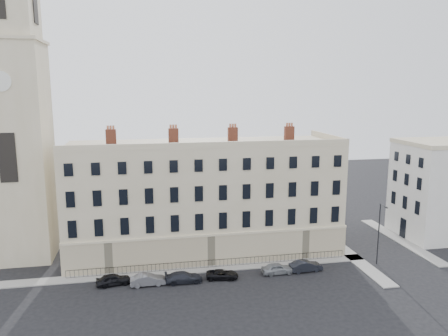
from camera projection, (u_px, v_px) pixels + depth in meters
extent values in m
plane|color=black|center=(271.00, 282.00, 50.62)|extent=(160.00, 160.00, 0.00)
cube|color=#C6B993|center=(204.00, 197.00, 59.75)|extent=(36.00, 12.00, 15.00)
cube|color=#C2B491|center=(211.00, 251.00, 54.87)|extent=(36.10, 0.18, 4.00)
cube|color=#C2B491|center=(326.00, 228.00, 64.09)|extent=(0.18, 12.10, 4.00)
cube|color=#C6B993|center=(210.00, 145.00, 52.68)|extent=(36.00, 0.35, 0.80)
cube|color=#C6B993|center=(329.00, 137.00, 61.63)|extent=(0.35, 12.00, 0.80)
cube|color=brown|center=(111.00, 137.00, 56.00)|extent=(1.30, 0.70, 2.00)
cube|color=brown|center=(173.00, 136.00, 57.48)|extent=(1.30, 0.70, 2.00)
cube|color=brown|center=(233.00, 135.00, 58.96)|extent=(1.30, 0.70, 2.00)
cube|color=brown|center=(289.00, 134.00, 60.44)|extent=(1.30, 0.70, 2.00)
cube|color=#C6B993|center=(17.00, 153.00, 56.07)|extent=(8.00, 8.00, 28.00)
cylinder|color=white|center=(0.00, 81.00, 50.53)|extent=(2.40, 0.14, 2.40)
cube|color=silver|center=(436.00, 191.00, 65.35)|extent=(10.00, 10.00, 14.00)
cube|color=gray|center=(180.00, 271.00, 53.59)|extent=(48.00, 2.00, 0.12)
cube|color=gray|center=(344.00, 250.00, 60.75)|extent=(2.00, 24.00, 0.12)
cube|color=gray|center=(400.00, 240.00, 64.53)|extent=(2.00, 20.00, 0.12)
cube|color=black|center=(212.00, 260.00, 54.55)|extent=(35.00, 0.04, 0.04)
cube|color=black|center=(212.00, 267.00, 54.71)|extent=(35.00, 0.04, 0.04)
imported|color=black|center=(113.00, 279.00, 49.86)|extent=(4.07, 2.17, 1.32)
imported|color=slate|center=(148.00, 280.00, 49.78)|extent=(4.05, 1.54, 1.32)
imported|color=#21232C|center=(184.00, 277.00, 50.49)|extent=(4.34, 1.77, 1.26)
imported|color=black|center=(222.00, 274.00, 51.52)|extent=(4.05, 2.33, 1.06)
imported|color=gray|center=(278.00, 268.00, 52.87)|extent=(3.96, 1.71, 1.33)
imported|color=black|center=(306.00, 266.00, 53.60)|extent=(4.18, 1.71, 1.35)
cylinder|color=#27282B|center=(379.00, 234.00, 55.22)|extent=(0.16, 0.16, 8.03)
cylinder|color=#27282B|center=(383.00, 206.00, 53.83)|extent=(0.19, 1.51, 0.10)
cube|color=#27282B|center=(386.00, 207.00, 53.15)|extent=(0.21, 0.51, 0.12)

